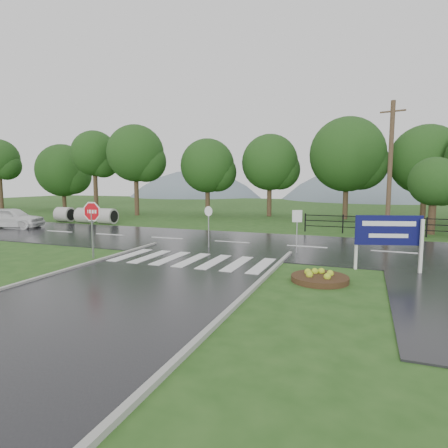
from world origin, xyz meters
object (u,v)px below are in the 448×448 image
at_px(culvert_pipes, 85,215).
at_px(estate_billboard, 388,233).
at_px(stop_sign, 92,216).
at_px(car_white, 12,228).

distance_m(culvert_pipes, estate_billboard, 23.52).
height_order(stop_sign, car_white, stop_sign).
bearing_deg(estate_billboard, stop_sign, -170.86).
bearing_deg(estate_billboard, culvert_pipes, 157.32).
xyz_separation_m(stop_sign, estate_billboard, (11.76, 1.89, -0.39)).
relative_size(stop_sign, car_white, 0.60).
relative_size(culvert_pipes, car_white, 1.26).
xyz_separation_m(culvert_pipes, car_white, (-2.49, -4.59, -0.60)).
height_order(stop_sign, estate_billboard, stop_sign).
distance_m(stop_sign, estate_billboard, 11.92).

